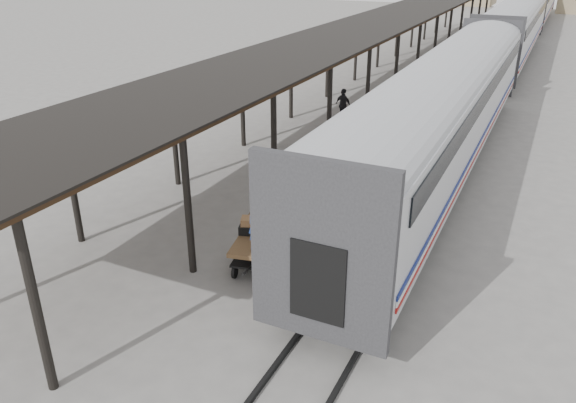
{
  "coord_description": "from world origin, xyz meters",
  "views": [
    {
      "loc": [
        6.81,
        -12.91,
        8.23
      ],
      "look_at": [
        0.62,
        -0.02,
        1.7
      ],
      "focal_mm": 35.0,
      "sensor_mm": 36.0,
      "label": 1
    }
  ],
  "objects_px": {
    "baggage_cart": "(262,242)",
    "luggage_tug": "(375,105)",
    "porter": "(258,220)",
    "pedestrian": "(343,105)"
  },
  "relations": [
    {
      "from": "baggage_cart",
      "to": "pedestrian",
      "type": "bearing_deg",
      "value": 89.09
    },
    {
      "from": "porter",
      "to": "pedestrian",
      "type": "height_order",
      "value": "porter"
    },
    {
      "from": "porter",
      "to": "pedestrian",
      "type": "distance_m",
      "value": 15.36
    },
    {
      "from": "baggage_cart",
      "to": "luggage_tug",
      "type": "bearing_deg",
      "value": 83.73
    },
    {
      "from": "baggage_cart",
      "to": "porter",
      "type": "distance_m",
      "value": 1.26
    },
    {
      "from": "baggage_cart",
      "to": "luggage_tug",
      "type": "relative_size",
      "value": 1.61
    },
    {
      "from": "porter",
      "to": "pedestrian",
      "type": "relative_size",
      "value": 1.01
    },
    {
      "from": "baggage_cart",
      "to": "luggage_tug",
      "type": "height_order",
      "value": "luggage_tug"
    },
    {
      "from": "baggage_cart",
      "to": "porter",
      "type": "height_order",
      "value": "porter"
    },
    {
      "from": "porter",
      "to": "pedestrian",
      "type": "bearing_deg",
      "value": 35.01
    }
  ]
}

